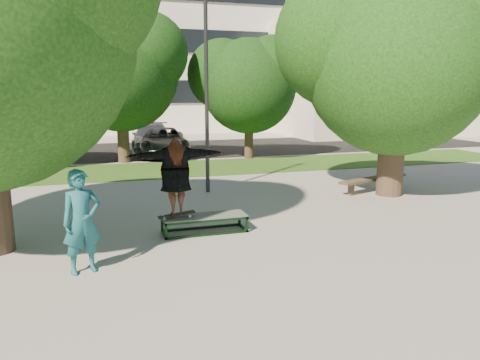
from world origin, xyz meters
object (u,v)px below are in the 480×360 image
object	(u,v)px
bystander	(82,222)
car_dark	(28,142)
tree_right	(393,52)
car_silver_a	(45,146)
grind_box	(205,224)
car_grey	(164,142)
lamppost	(206,86)
car_silver_b	(152,138)
bench	(373,180)

from	to	relation	value
bystander	car_dark	bearing A→B (deg)	81.75
tree_right	car_silver_a	xyz separation A→B (m)	(-10.18, 10.42, -3.44)
grind_box	car_grey	xyz separation A→B (m)	(0.98, 12.53, 0.47)
lamppost	bystander	size ratio (longest dim) A/B	3.48
grind_box	bystander	bearing A→B (deg)	-146.77
tree_right	lamppost	distance (m)	5.36
bystander	car_silver_b	size ratio (longest dim) A/B	0.36
bystander	car_dark	size ratio (longest dim) A/B	0.36
lamppost	grind_box	size ratio (longest dim) A/B	3.39
bystander	bench	xyz separation A→B (m)	(8.34, 4.22, -0.52)
grind_box	car_silver_a	xyz separation A→B (m)	(-4.21, 12.53, 0.47)
car_grey	grind_box	bearing A→B (deg)	-89.23
tree_right	car_dark	size ratio (longest dim) A/B	1.33
tree_right	car_grey	size ratio (longest dim) A/B	1.37
grind_box	car_silver_b	world-z (taller)	car_silver_b
car_silver_a	car_grey	world-z (taller)	car_grey
car_grey	lamppost	bearing A→B (deg)	-84.28
car_dark	bench	bearing A→B (deg)	-34.90
lamppost	bench	world-z (taller)	lamppost
tree_right	car_silver_a	bearing A→B (deg)	134.35
lamppost	car_silver_b	size ratio (longest dim) A/B	1.27
grind_box	car_dark	bearing A→B (deg)	110.61
car_dark	tree_right	bearing A→B (deg)	-36.03
lamppost	car_silver_a	distance (m)	10.30
car_grey	bystander	bearing A→B (deg)	-98.39
bystander	car_grey	world-z (taller)	bystander
car_dark	car_grey	distance (m)	5.97
bystander	car_silver_a	size ratio (longest dim) A/B	0.46
tree_right	car_silver_b	size ratio (longest dim) A/B	1.35
car_silver_a	tree_right	bearing A→B (deg)	-38.23
bench	car_silver_b	distance (m)	12.89
bench	car_grey	world-z (taller)	car_grey
bystander	car_silver_a	world-z (taller)	bystander
grind_box	lamppost	bearing A→B (deg)	75.38
tree_right	car_silver_a	distance (m)	14.96
bystander	car_silver_b	world-z (taller)	bystander
lamppost	car_silver_b	distance (m)	10.67
tree_right	car_dark	xyz separation A→B (m)	(-10.92, 11.05, -3.29)
bench	car_silver_a	world-z (taller)	car_silver_a
lamppost	car_grey	distance (m)	8.86
grind_box	car_dark	world-z (taller)	car_dark
bench	car_dark	world-z (taller)	car_dark
lamppost	tree_right	bearing A→B (deg)	-21.28
car_dark	lamppost	bearing A→B (deg)	-47.39
lamppost	bench	xyz separation A→B (m)	(4.84, -1.42, -2.80)
car_dark	grind_box	bearing A→B (deg)	-60.08
grind_box	car_silver_b	distance (m)	14.43
grind_box	car_grey	bearing A→B (deg)	85.52
lamppost	car_grey	size ratio (longest dim) A/B	1.28
bystander	bench	distance (m)	9.36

